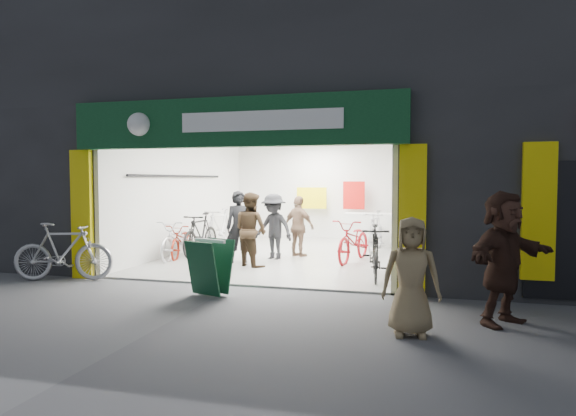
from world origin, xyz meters
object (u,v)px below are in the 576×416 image
at_px(bike_right_front, 375,253).
at_px(pedestrian_near, 411,276).
at_px(parked_bike, 63,252).
at_px(sandwich_board, 210,266).
at_px(bike_left_front, 178,240).

height_order(bike_right_front, pedestrian_near, pedestrian_near).
relative_size(parked_bike, sandwich_board, 2.03).
height_order(pedestrian_near, sandwich_board, pedestrian_near).
bearing_deg(bike_right_front, sandwich_board, -147.21).
distance_m(bike_right_front, parked_bike, 6.19).
xyz_separation_m(parked_bike, pedestrian_near, (6.76, -1.88, 0.18)).
bearing_deg(parked_bike, bike_right_front, -92.75).
distance_m(bike_left_front, pedestrian_near, 7.59).
distance_m(bike_left_front, bike_right_front, 5.17).
relative_size(parked_bike, pedestrian_near, 1.26).
xyz_separation_m(bike_right_front, pedestrian_near, (0.80, -3.57, 0.22)).
bearing_deg(bike_left_front, bike_right_front, -18.68).
bearing_deg(sandwich_board, pedestrian_near, -4.66).
distance_m(bike_left_front, parked_bike, 3.16).
height_order(parked_bike, pedestrian_near, pedestrian_near).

